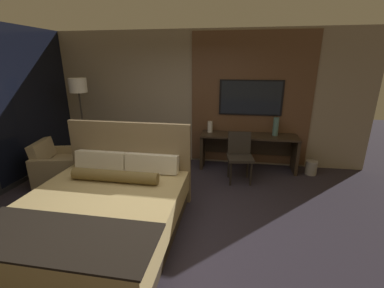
% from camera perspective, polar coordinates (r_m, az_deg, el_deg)
% --- Properties ---
extents(ground_plane, '(16.00, 16.00, 0.00)m').
position_cam_1_polar(ground_plane, '(3.73, -6.50, -17.81)').
color(ground_plane, '#28232D').
extents(wall_back_tv_panel, '(7.20, 0.09, 2.80)m').
position_cam_1_polar(wall_back_tv_panel, '(5.60, 2.04, 9.94)').
color(wall_back_tv_panel, gray).
rests_on(wall_back_tv_panel, ground_plane).
extents(bed, '(1.97, 2.21, 1.28)m').
position_cam_1_polar(bed, '(3.61, -19.40, -13.98)').
color(bed, '#33281E').
rests_on(bed, ground_plane).
extents(desk, '(1.95, 0.53, 0.74)m').
position_cam_1_polar(desk, '(5.47, 12.34, -0.23)').
color(desk, '#2D2319').
rests_on(desk, ground_plane).
extents(tv, '(1.28, 0.04, 0.72)m').
position_cam_1_polar(tv, '(5.48, 12.91, 9.99)').
color(tv, black).
extents(desk_chair, '(0.51, 0.51, 0.92)m').
position_cam_1_polar(desk_chair, '(4.88, 10.54, -1.79)').
color(desk_chair, '#28231E').
rests_on(desk_chair, ground_plane).
extents(armchair_by_window, '(0.98, 1.01, 0.81)m').
position_cam_1_polar(armchair_by_window, '(5.38, -26.91, -4.80)').
color(armchair_by_window, '#998460').
rests_on(armchair_by_window, ground_plane).
extents(floor_lamp, '(0.34, 0.34, 1.86)m').
position_cam_1_polar(floor_lamp, '(5.67, -23.83, 10.31)').
color(floor_lamp, '#282623').
rests_on(floor_lamp, ground_plane).
extents(vase_tall, '(0.11, 0.11, 0.37)m').
position_cam_1_polar(vase_tall, '(5.44, 18.11, 3.71)').
color(vase_tall, '#4C706B').
rests_on(vase_tall, desk).
extents(vase_short, '(0.11, 0.11, 0.23)m').
position_cam_1_polar(vase_short, '(5.45, 4.03, 3.84)').
color(vase_short, silver).
rests_on(vase_short, desk).
extents(waste_bin, '(0.22, 0.22, 0.28)m').
position_cam_1_polar(waste_bin, '(5.70, 24.96, -4.78)').
color(waste_bin, gray).
rests_on(waste_bin, ground_plane).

